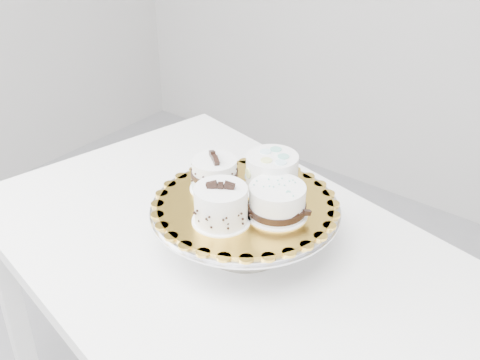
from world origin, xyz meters
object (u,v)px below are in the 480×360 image
Objects in this scene: cake_banded at (215,175)px; cake_ribbon at (278,202)px; table at (222,275)px; cake_swirl at (221,206)px; cake_board at (245,204)px; cake_stand at (245,219)px; cake_dots at (272,172)px.

cake_ribbon is (0.16, 0.00, -0.00)m from cake_banded.
cake_swirl reaches higher than table.
table is at bearing -155.13° from cake_board.
cake_swirl reaches higher than cake_ribbon.
cake_banded reaches higher than cake_stand.
table is 0.25m from cake_swirl.
cake_board is 2.52× the size of cake_swirl.
cake_board is 2.70× the size of cake_dots.
cake_banded is at bearing -156.76° from cake_ribbon.
cake_stand is (0.05, 0.02, 0.16)m from table.
cake_banded is (-0.09, 0.00, 0.07)m from cake_stand.
cake_swirl is (0.05, -0.06, 0.23)m from table.
cake_swirl is (0.00, -0.08, 0.07)m from cake_stand.
cake_banded is at bearing 176.81° from cake_board.
cake_stand is 0.11m from cake_dots.
table is 0.24m from cake_banded.
cake_stand is at bearing -81.67° from cake_dots.
cake_board is at bearing -90.00° from cake_stand.
cake_swirl is at bearing -87.83° from cake_stand.
cake_stand is at bearing 58.75° from cake_swirl.
cake_banded reaches higher than cake_board.
cake_ribbon is at bearing 17.00° from cake_swirl.
cake_ribbon reaches higher than cake_board.
cake_swirl is 0.98× the size of cake_ribbon.
cake_ribbon is at bearing 5.29° from cake_board.
cake_dots is at bearing 72.51° from table.
cake_dots is 0.92× the size of cake_ribbon.
cake_banded reaches higher than cake_dots.
cake_ribbon reaches higher than cake_stand.
cake_ribbon reaches higher than table.
cake_ribbon is (0.07, -0.07, -0.01)m from cake_dots.
cake_dots is at bearing 83.42° from cake_stand.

